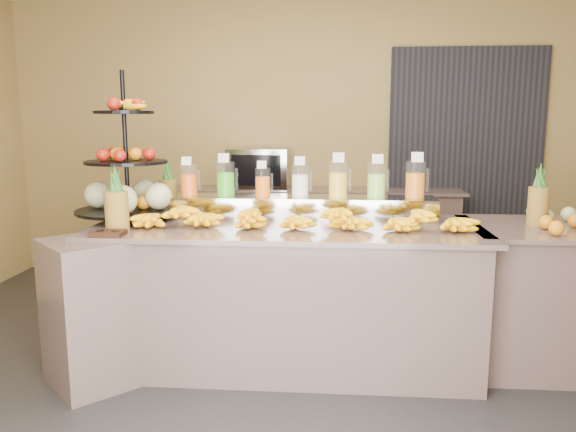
# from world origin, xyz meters

# --- Properties ---
(ground) EXTENTS (6.00, 6.00, 0.00)m
(ground) POSITION_xyz_m (0.00, 0.00, 0.00)
(ground) COLOR black
(ground) RESTS_ON ground
(room_envelope) EXTENTS (6.04, 5.02, 2.82)m
(room_envelope) POSITION_xyz_m (0.19, 0.79, 1.88)
(room_envelope) COLOR olive
(room_envelope) RESTS_ON ground
(buffet_counter) EXTENTS (2.75, 1.25, 0.93)m
(buffet_counter) POSITION_xyz_m (-0.12, 0.26, 0.47)
(buffet_counter) COLOR gray
(buffet_counter) RESTS_ON ground
(right_counter) EXTENTS (1.08, 0.88, 0.93)m
(right_counter) POSITION_xyz_m (1.70, 0.40, 0.47)
(right_counter) COLOR gray
(right_counter) RESTS_ON ground
(back_ledge) EXTENTS (3.10, 0.55, 0.93)m
(back_ledge) POSITION_xyz_m (0.00, 2.25, 0.47)
(back_ledge) COLOR gray
(back_ledge) RESTS_ON ground
(pitcher_tray) EXTENTS (1.85, 0.30, 0.15)m
(pitcher_tray) POSITION_xyz_m (0.07, 0.58, 1.01)
(pitcher_tray) COLOR gray
(pitcher_tray) RESTS_ON buffet_counter
(juice_pitcher_orange_a) EXTENTS (0.12, 0.12, 0.28)m
(juice_pitcher_orange_a) POSITION_xyz_m (-0.71, 0.58, 1.18)
(juice_pitcher_orange_a) COLOR silver
(juice_pitcher_orange_a) RESTS_ON pitcher_tray
(juice_pitcher_green) EXTENTS (0.13, 0.13, 0.31)m
(juice_pitcher_green) POSITION_xyz_m (-0.45, 0.58, 1.18)
(juice_pitcher_green) COLOR silver
(juice_pitcher_green) RESTS_ON pitcher_tray
(juice_pitcher_orange_b) EXTENTS (0.11, 0.11, 0.26)m
(juice_pitcher_orange_b) POSITION_xyz_m (-0.19, 0.58, 1.17)
(juice_pitcher_orange_b) COLOR silver
(juice_pitcher_orange_b) RESTS_ON pitcher_tray
(juice_pitcher_milk) EXTENTS (0.12, 0.12, 0.29)m
(juice_pitcher_milk) POSITION_xyz_m (0.07, 0.58, 1.18)
(juice_pitcher_milk) COLOR silver
(juice_pitcher_milk) RESTS_ON pitcher_tray
(juice_pitcher_lemon) EXTENTS (0.13, 0.14, 0.32)m
(juice_pitcher_lemon) POSITION_xyz_m (0.33, 0.58, 1.19)
(juice_pitcher_lemon) COLOR silver
(juice_pitcher_lemon) RESTS_ON pitcher_tray
(juice_pitcher_lime) EXTENTS (0.13, 0.13, 0.31)m
(juice_pitcher_lime) POSITION_xyz_m (0.59, 0.58, 1.18)
(juice_pitcher_lime) COLOR silver
(juice_pitcher_lime) RESTS_ON pitcher_tray
(juice_pitcher_orange_c) EXTENTS (0.13, 0.14, 0.32)m
(juice_pitcher_orange_c) POSITION_xyz_m (0.85, 0.58, 1.19)
(juice_pitcher_orange_c) COLOR silver
(juice_pitcher_orange_c) RESTS_ON pitcher_tray
(banana_heap) EXTENTS (2.12, 0.19, 0.18)m
(banana_heap) POSITION_xyz_m (0.08, 0.22, 1.00)
(banana_heap) COLOR yellow
(banana_heap) RESTS_ON buffet_counter
(fruit_stand) EXTENTS (0.81, 0.81, 1.00)m
(fruit_stand) POSITION_xyz_m (-1.06, 0.47, 1.18)
(fruit_stand) COLOR black
(fruit_stand) RESTS_ON buffet_counter
(condiment_caddy) EXTENTS (0.19, 0.14, 0.03)m
(condiment_caddy) POSITION_xyz_m (-1.02, -0.12, 0.94)
(condiment_caddy) COLOR black
(condiment_caddy) RESTS_ON buffet_counter
(pineapple_left_a) EXTENTS (0.14, 0.14, 0.40)m
(pineapple_left_a) POSITION_xyz_m (-1.02, 0.03, 1.08)
(pineapple_left_a) COLOR brown
(pineapple_left_a) RESTS_ON buffet_counter
(pineapple_left_b) EXTENTS (0.13, 0.13, 0.40)m
(pineapple_left_b) POSITION_xyz_m (-0.92, 0.78, 1.08)
(pineapple_left_b) COLOR brown
(pineapple_left_b) RESTS_ON buffet_counter
(right_fruit_pile) EXTENTS (0.47, 0.45, 0.25)m
(right_fruit_pile) POSITION_xyz_m (1.76, 0.28, 1.01)
(right_fruit_pile) COLOR brown
(right_fruit_pile) RESTS_ON right_counter
(oven_warmer) EXTENTS (0.60, 0.42, 0.39)m
(oven_warmer) POSITION_xyz_m (-0.44, 2.25, 1.13)
(oven_warmer) COLOR gray
(oven_warmer) RESTS_ON back_ledge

